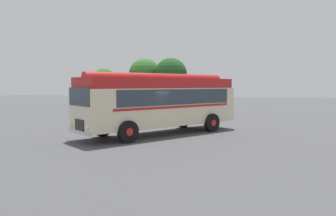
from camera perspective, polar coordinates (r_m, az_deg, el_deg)
The scene contains 8 objects.
ground_plane at distance 18.57m, azimuth -2.96°, elevation -4.74°, with size 120.00×120.00×0.00m, color #474749.
vintage_bus at distance 18.85m, azimuth -1.25°, elevation 1.19°, with size 7.75×9.68×3.49m.
car_near_left at distance 33.22m, azimuth -1.69°, elevation 0.61°, with size 1.98×4.21×1.66m.
car_mid_left at distance 32.48m, azimuth 3.78°, elevation 0.53°, with size 2.34×4.37×1.66m.
car_mid_right at distance 31.80m, azimuth 8.37°, elevation 0.42°, with size 2.32×4.37×1.66m.
tree_far_left at distance 42.51m, azimuth -10.99°, elevation 4.90°, with size 2.92×2.92×4.96m.
tree_left_of_centre at distance 41.76m, azimuth -4.18°, elevation 5.76°, with size 4.06×4.06×6.19m.
tree_centre at distance 40.42m, azimuth 0.35°, elevation 5.99°, with size 4.01×4.01×6.14m.
Camera 1 is at (5.83, -17.40, 2.83)m, focal length 35.00 mm.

